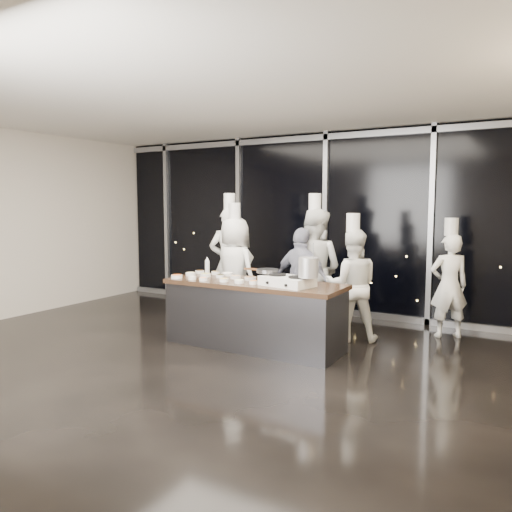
{
  "coord_description": "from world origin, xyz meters",
  "views": [
    {
      "loc": [
        3.35,
        -4.85,
        1.95
      ],
      "look_at": [
        -0.15,
        1.2,
        1.21
      ],
      "focal_mm": 35.0,
      "sensor_mm": 36.0,
      "label": 1
    }
  ],
  "objects_px": {
    "chef_far_left": "(230,263)",
    "chef_side": "(449,284)",
    "frying_pan": "(267,271)",
    "stock_pot": "(309,267)",
    "chef_right": "(352,284)",
    "guest": "(302,281)",
    "chef_center": "(314,269)",
    "stove": "(287,281)",
    "demo_counter": "(254,314)",
    "chef_left": "(235,270)"
  },
  "relations": [
    {
      "from": "chef_far_left",
      "to": "chef_center",
      "type": "distance_m",
      "value": 1.47
    },
    {
      "from": "chef_far_left",
      "to": "stock_pot",
      "type": "bearing_deg",
      "value": 122.33
    },
    {
      "from": "chef_right",
      "to": "chef_center",
      "type": "bearing_deg",
      "value": -48.12
    },
    {
      "from": "chef_left",
      "to": "guest",
      "type": "bearing_deg",
      "value": -165.54
    },
    {
      "from": "chef_far_left",
      "to": "guest",
      "type": "distance_m",
      "value": 1.44
    },
    {
      "from": "chef_center",
      "to": "chef_side",
      "type": "bearing_deg",
      "value": -158.5
    },
    {
      "from": "stove",
      "to": "chef_far_left",
      "type": "height_order",
      "value": "chef_far_left"
    },
    {
      "from": "chef_far_left",
      "to": "chef_right",
      "type": "distance_m",
      "value": 2.2
    },
    {
      "from": "frying_pan",
      "to": "chef_left",
      "type": "distance_m",
      "value": 1.54
    },
    {
      "from": "stove",
      "to": "chef_side",
      "type": "relative_size",
      "value": 0.42
    },
    {
      "from": "stove",
      "to": "chef_center",
      "type": "relative_size",
      "value": 0.35
    },
    {
      "from": "stove",
      "to": "frying_pan",
      "type": "relative_size",
      "value": 1.39
    },
    {
      "from": "frying_pan",
      "to": "stock_pot",
      "type": "distance_m",
      "value": 0.67
    },
    {
      "from": "stock_pot",
      "to": "chef_side",
      "type": "xyz_separation_m",
      "value": [
        1.34,
        2.01,
        -0.38
      ]
    },
    {
      "from": "frying_pan",
      "to": "chef_side",
      "type": "relative_size",
      "value": 0.3
    },
    {
      "from": "guest",
      "to": "chef_side",
      "type": "height_order",
      "value": "chef_side"
    },
    {
      "from": "frying_pan",
      "to": "chef_right",
      "type": "xyz_separation_m",
      "value": [
        0.82,
        1.02,
        -0.26
      ]
    },
    {
      "from": "stove",
      "to": "stock_pot",
      "type": "relative_size",
      "value": 2.94
    },
    {
      "from": "chef_right",
      "to": "stove",
      "type": "bearing_deg",
      "value": 42.24
    },
    {
      "from": "chef_far_left",
      "to": "frying_pan",
      "type": "bearing_deg",
      "value": 114.33
    },
    {
      "from": "chef_right",
      "to": "stock_pot",
      "type": "bearing_deg",
      "value": 57.94
    },
    {
      "from": "guest",
      "to": "demo_counter",
      "type": "bearing_deg",
      "value": 84.15
    },
    {
      "from": "chef_right",
      "to": "frying_pan",
      "type": "bearing_deg",
      "value": 27.49
    },
    {
      "from": "frying_pan",
      "to": "stock_pot",
      "type": "height_order",
      "value": "stock_pot"
    },
    {
      "from": "chef_right",
      "to": "guest",
      "type": "bearing_deg",
      "value": -22.49
    },
    {
      "from": "stock_pot",
      "to": "chef_right",
      "type": "xyz_separation_m",
      "value": [
        0.17,
        1.15,
        -0.36
      ]
    },
    {
      "from": "stove",
      "to": "chef_left",
      "type": "distance_m",
      "value": 1.83
    },
    {
      "from": "demo_counter",
      "to": "chef_left",
      "type": "bearing_deg",
      "value": 133.61
    },
    {
      "from": "stove",
      "to": "chef_left",
      "type": "height_order",
      "value": "chef_left"
    },
    {
      "from": "chef_far_left",
      "to": "guest",
      "type": "height_order",
      "value": "chef_far_left"
    },
    {
      "from": "demo_counter",
      "to": "chef_side",
      "type": "xyz_separation_m",
      "value": [
        2.2,
        1.86,
        0.33
      ]
    },
    {
      "from": "frying_pan",
      "to": "stock_pot",
      "type": "relative_size",
      "value": 2.12
    },
    {
      "from": "chef_side",
      "to": "guest",
      "type": "bearing_deg",
      "value": -6.47
    },
    {
      "from": "demo_counter",
      "to": "chef_left",
      "type": "xyz_separation_m",
      "value": [
        -0.94,
        0.98,
        0.42
      ]
    },
    {
      "from": "guest",
      "to": "chef_right",
      "type": "bearing_deg",
      "value": -170.07
    },
    {
      "from": "frying_pan",
      "to": "chef_center",
      "type": "bearing_deg",
      "value": 98.88
    },
    {
      "from": "chef_far_left",
      "to": "chef_side",
      "type": "bearing_deg",
      "value": 167.02
    },
    {
      "from": "chef_left",
      "to": "chef_right",
      "type": "height_order",
      "value": "chef_left"
    },
    {
      "from": "chef_left",
      "to": "chef_right",
      "type": "xyz_separation_m",
      "value": [
        1.96,
        0.02,
        -0.07
      ]
    },
    {
      "from": "chef_left",
      "to": "guest",
      "type": "distance_m",
      "value": 1.19
    },
    {
      "from": "chef_right",
      "to": "chef_side",
      "type": "relative_size",
      "value": 1.04
    },
    {
      "from": "stove",
      "to": "chef_side",
      "type": "height_order",
      "value": "chef_side"
    },
    {
      "from": "stove",
      "to": "chef_far_left",
      "type": "distance_m",
      "value": 2.13
    },
    {
      "from": "frying_pan",
      "to": "chef_center",
      "type": "distance_m",
      "value": 1.36
    },
    {
      "from": "stove",
      "to": "stock_pot",
      "type": "bearing_deg",
      "value": 3.28
    },
    {
      "from": "demo_counter",
      "to": "frying_pan",
      "type": "xyz_separation_m",
      "value": [
        0.21,
        -0.02,
        0.61
      ]
    },
    {
      "from": "stock_pot",
      "to": "chef_side",
      "type": "relative_size",
      "value": 0.14
    },
    {
      "from": "demo_counter",
      "to": "guest",
      "type": "bearing_deg",
      "value": 75.57
    },
    {
      "from": "demo_counter",
      "to": "chef_side",
      "type": "relative_size",
      "value": 1.41
    },
    {
      "from": "chef_right",
      "to": "chef_side",
      "type": "distance_m",
      "value": 1.45
    }
  ]
}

